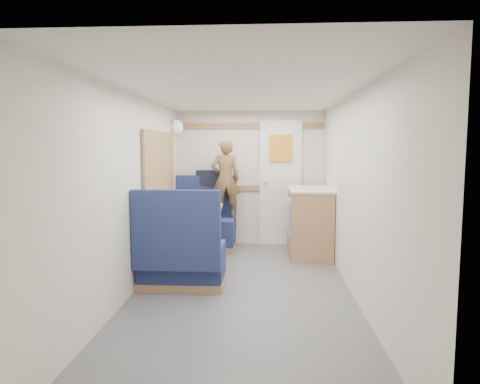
# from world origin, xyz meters

# --- Properties ---
(floor) EXTENTS (4.50, 4.50, 0.00)m
(floor) POSITION_xyz_m (0.00, 0.00, 0.00)
(floor) COLOR #515156
(floor) RESTS_ON ground
(ceiling) EXTENTS (4.50, 4.50, 0.00)m
(ceiling) POSITION_xyz_m (0.00, 0.00, 2.00)
(ceiling) COLOR silver
(ceiling) RESTS_ON wall_back
(wall_back) EXTENTS (2.20, 0.02, 2.00)m
(wall_back) POSITION_xyz_m (0.00, 2.25, 1.00)
(wall_back) COLOR silver
(wall_back) RESTS_ON floor
(wall_left) EXTENTS (0.02, 4.50, 2.00)m
(wall_left) POSITION_xyz_m (-1.10, 0.00, 1.00)
(wall_left) COLOR silver
(wall_left) RESTS_ON floor
(wall_right) EXTENTS (0.02, 4.50, 2.00)m
(wall_right) POSITION_xyz_m (1.10, 0.00, 1.00)
(wall_right) COLOR silver
(wall_right) RESTS_ON floor
(oak_trim_low) EXTENTS (2.15, 0.02, 0.08)m
(oak_trim_low) POSITION_xyz_m (0.00, 2.23, 0.85)
(oak_trim_low) COLOR olive
(oak_trim_low) RESTS_ON wall_back
(oak_trim_high) EXTENTS (2.15, 0.02, 0.08)m
(oak_trim_high) POSITION_xyz_m (0.00, 2.23, 1.78)
(oak_trim_high) COLOR olive
(oak_trim_high) RESTS_ON wall_back
(side_window) EXTENTS (0.04, 1.30, 0.72)m
(side_window) POSITION_xyz_m (-1.08, 1.00, 1.25)
(side_window) COLOR #98A78E
(side_window) RESTS_ON wall_left
(rear_door) EXTENTS (0.62, 0.12, 1.86)m
(rear_door) POSITION_xyz_m (0.45, 2.22, 0.97)
(rear_door) COLOR white
(rear_door) RESTS_ON wall_back
(dinette_table) EXTENTS (0.62, 0.92, 0.72)m
(dinette_table) POSITION_xyz_m (-0.65, 1.00, 0.57)
(dinette_table) COLOR white
(dinette_table) RESTS_ON floor
(bench_far) EXTENTS (0.90, 0.59, 1.05)m
(bench_far) POSITION_xyz_m (-0.65, 1.86, 0.30)
(bench_far) COLOR #17274C
(bench_far) RESTS_ON floor
(bench_near) EXTENTS (0.90, 0.59, 1.05)m
(bench_near) POSITION_xyz_m (-0.65, 0.14, 0.30)
(bench_near) COLOR #17274C
(bench_near) RESTS_ON floor
(ledge) EXTENTS (0.90, 0.14, 0.04)m
(ledge) POSITION_xyz_m (-0.65, 2.12, 0.88)
(ledge) COLOR olive
(ledge) RESTS_ON bench_far
(dome_light) EXTENTS (0.20, 0.20, 0.20)m
(dome_light) POSITION_xyz_m (-1.04, 1.85, 1.75)
(dome_light) COLOR white
(dome_light) RESTS_ON wall_left
(galley_counter) EXTENTS (0.57, 0.92, 0.92)m
(galley_counter) POSITION_xyz_m (0.82, 1.55, 0.47)
(galley_counter) COLOR olive
(galley_counter) RESTS_ON floor
(person) EXTENTS (0.45, 0.34, 1.13)m
(person) POSITION_xyz_m (-0.35, 1.90, 1.01)
(person) COLOR brown
(person) RESTS_ON bench_far
(duffel_bag) EXTENTS (0.49, 0.28, 0.23)m
(duffel_bag) POSITION_xyz_m (-0.55, 2.12, 1.01)
(duffel_bag) COLOR black
(duffel_bag) RESTS_ON ledge
(tray) EXTENTS (0.33, 0.41, 0.02)m
(tray) POSITION_xyz_m (-0.52, 0.90, 0.73)
(tray) COLOR white
(tray) RESTS_ON dinette_table
(orange_fruit) EXTENTS (0.07, 0.07, 0.07)m
(orange_fruit) POSITION_xyz_m (-0.44, 0.82, 0.77)
(orange_fruit) COLOR #DE5009
(orange_fruit) RESTS_ON tray
(cheese_block) EXTENTS (0.09, 0.06, 0.03)m
(cheese_block) POSITION_xyz_m (-0.68, 0.89, 0.75)
(cheese_block) COLOR #E2D782
(cheese_block) RESTS_ON tray
(wine_glass) EXTENTS (0.08, 0.08, 0.17)m
(wine_glass) POSITION_xyz_m (-0.71, 0.85, 0.84)
(wine_glass) COLOR white
(wine_glass) RESTS_ON dinette_table
(tumbler_left) EXTENTS (0.06, 0.06, 0.10)m
(tumbler_left) POSITION_xyz_m (-0.85, 0.67, 0.77)
(tumbler_left) COLOR silver
(tumbler_left) RESTS_ON dinette_table
(tumbler_mid) EXTENTS (0.06, 0.06, 0.10)m
(tumbler_mid) POSITION_xyz_m (-0.82, 1.32, 0.77)
(tumbler_mid) COLOR silver
(tumbler_mid) RESTS_ON dinette_table
(tumbler_right) EXTENTS (0.06, 0.06, 0.10)m
(tumbler_right) POSITION_xyz_m (-0.66, 1.00, 0.77)
(tumbler_right) COLOR white
(tumbler_right) RESTS_ON dinette_table
(beer_glass) EXTENTS (0.07, 0.07, 0.11)m
(beer_glass) POSITION_xyz_m (-0.43, 1.19, 0.77)
(beer_glass) COLOR brown
(beer_glass) RESTS_ON dinette_table
(pepper_grinder) EXTENTS (0.03, 0.03, 0.09)m
(pepper_grinder) POSITION_xyz_m (-0.67, 0.96, 0.76)
(pepper_grinder) COLOR black
(pepper_grinder) RESTS_ON dinette_table
(salt_grinder) EXTENTS (0.03, 0.03, 0.08)m
(salt_grinder) POSITION_xyz_m (-0.61, 1.10, 0.76)
(salt_grinder) COLOR silver
(salt_grinder) RESTS_ON dinette_table
(bread_loaf) EXTENTS (0.15, 0.26, 0.10)m
(bread_loaf) POSITION_xyz_m (-0.43, 1.24, 0.77)
(bread_loaf) COLOR brown
(bread_loaf) RESTS_ON dinette_table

